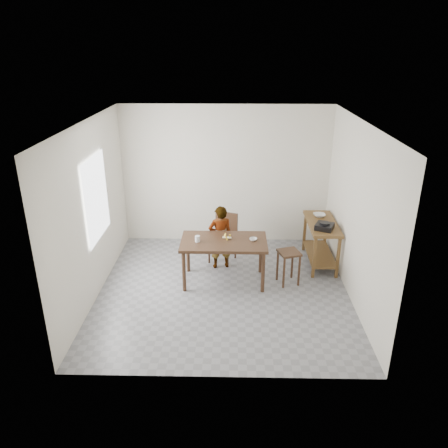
{
  "coord_description": "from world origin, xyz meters",
  "views": [
    {
      "loc": [
        0.14,
        -6.14,
        3.72
      ],
      "look_at": [
        0.0,
        0.4,
        1.0
      ],
      "focal_mm": 35.0,
      "sensor_mm": 36.0,
      "label": 1
    }
  ],
  "objects_px": {
    "child": "(220,237)",
    "dining_chair": "(222,239)",
    "stool": "(288,267)",
    "prep_counter": "(320,243)",
    "dining_table": "(224,261)"
  },
  "relations": [
    {
      "from": "stool",
      "to": "dining_chair",
      "type": "bearing_deg",
      "value": 144.8
    },
    {
      "from": "dining_chair",
      "to": "stool",
      "type": "relative_size",
      "value": 1.53
    },
    {
      "from": "child",
      "to": "stool",
      "type": "bearing_deg",
      "value": 140.72
    },
    {
      "from": "dining_table",
      "to": "prep_counter",
      "type": "distance_m",
      "value": 1.86
    },
    {
      "from": "child",
      "to": "dining_chair",
      "type": "distance_m",
      "value": 0.28
    },
    {
      "from": "prep_counter",
      "to": "child",
      "type": "distance_m",
      "value": 1.81
    },
    {
      "from": "stool",
      "to": "prep_counter",
      "type": "bearing_deg",
      "value": 48.15
    },
    {
      "from": "child",
      "to": "stool",
      "type": "xyz_separation_m",
      "value": [
        1.14,
        -0.54,
        -0.29
      ]
    },
    {
      "from": "dining_table",
      "to": "child",
      "type": "xyz_separation_m",
      "value": [
        -0.07,
        0.51,
        0.2
      ]
    },
    {
      "from": "dining_table",
      "to": "stool",
      "type": "bearing_deg",
      "value": -1.55
    },
    {
      "from": "prep_counter",
      "to": "dining_chair",
      "type": "relative_size",
      "value": 1.36
    },
    {
      "from": "dining_table",
      "to": "stool",
      "type": "xyz_separation_m",
      "value": [
        1.07,
        -0.03,
        -0.09
      ]
    },
    {
      "from": "dining_table",
      "to": "child",
      "type": "height_order",
      "value": "child"
    },
    {
      "from": "dining_table",
      "to": "child",
      "type": "relative_size",
      "value": 1.21
    },
    {
      "from": "prep_counter",
      "to": "stool",
      "type": "height_order",
      "value": "prep_counter"
    }
  ]
}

